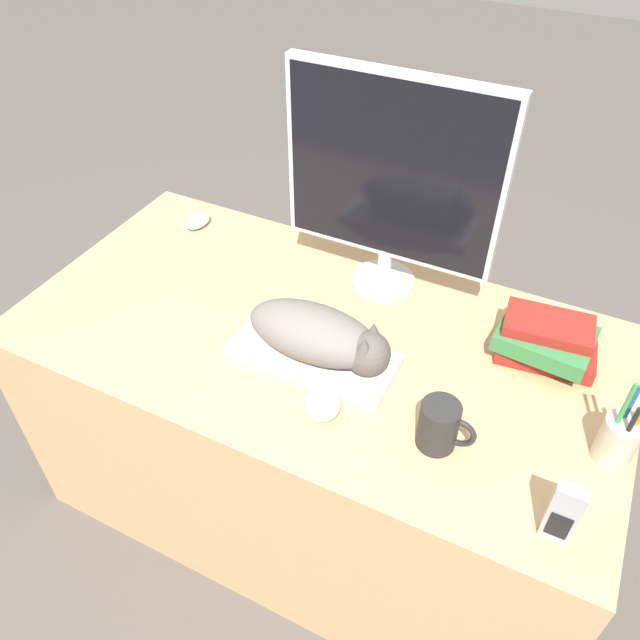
{
  "coord_description": "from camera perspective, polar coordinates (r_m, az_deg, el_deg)",
  "views": [
    {
      "loc": [
        0.49,
        -0.6,
        1.73
      ],
      "look_at": [
        0.02,
        0.36,
        0.77
      ],
      "focal_mm": 35.0,
      "sensor_mm": 36.0,
      "label": 1
    }
  ],
  "objects": [
    {
      "name": "ground_plane",
      "position": [
        1.9,
        -5.83,
        -24.34
      ],
      "size": [
        12.0,
        12.0,
        0.0
      ],
      "primitive_type": "plane",
      "color": "#4C4742"
    },
    {
      "name": "desk",
      "position": [
        1.76,
        -0.24,
        -9.6
      ],
      "size": [
        1.46,
        0.76,
        0.71
      ],
      "color": "tan",
      "rests_on": "ground_plane"
    },
    {
      "name": "keyboard",
      "position": [
        1.43,
        -0.63,
        -3.22
      ],
      "size": [
        0.38,
        0.16,
        0.02
      ],
      "color": "silver",
      "rests_on": "desk"
    },
    {
      "name": "cat",
      "position": [
        1.37,
        0.18,
        -1.46
      ],
      "size": [
        0.34,
        0.15,
        0.12
      ],
      "color": "#66605B",
      "rests_on": "keyboard"
    },
    {
      "name": "monitor",
      "position": [
        1.48,
        6.56,
        12.84
      ],
      "size": [
        0.53,
        0.16,
        0.55
      ],
      "color": "#B7B7BC",
      "rests_on": "desk"
    },
    {
      "name": "computer_mouse",
      "position": [
        1.9,
        -11.16,
        8.93
      ],
      "size": [
        0.06,
        0.09,
        0.03
      ],
      "color": "silver",
      "rests_on": "desk"
    },
    {
      "name": "coffee_mug",
      "position": [
        1.26,
        10.91,
        -9.48
      ],
      "size": [
        0.12,
        0.08,
        0.11
      ],
      "color": "black",
      "rests_on": "desk"
    },
    {
      "name": "pen_cup",
      "position": [
        1.34,
        25.61,
        -9.79
      ],
      "size": [
        0.07,
        0.07,
        0.21
      ],
      "color": "#B2A893",
      "rests_on": "desk"
    },
    {
      "name": "baseball",
      "position": [
        1.3,
        0.27,
        -7.68
      ],
      "size": [
        0.07,
        0.07,
        0.07
      ],
      "color": "silver",
      "rests_on": "desk"
    },
    {
      "name": "phone",
      "position": [
        1.19,
        21.32,
        -16.21
      ],
      "size": [
        0.05,
        0.03,
        0.14
      ],
      "color": "#99999E",
      "rests_on": "desk"
    },
    {
      "name": "book_stack",
      "position": [
        1.49,
        19.97,
        -1.8
      ],
      "size": [
        0.23,
        0.17,
        0.11
      ],
      "color": "maroon",
      "rests_on": "desk"
    }
  ]
}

